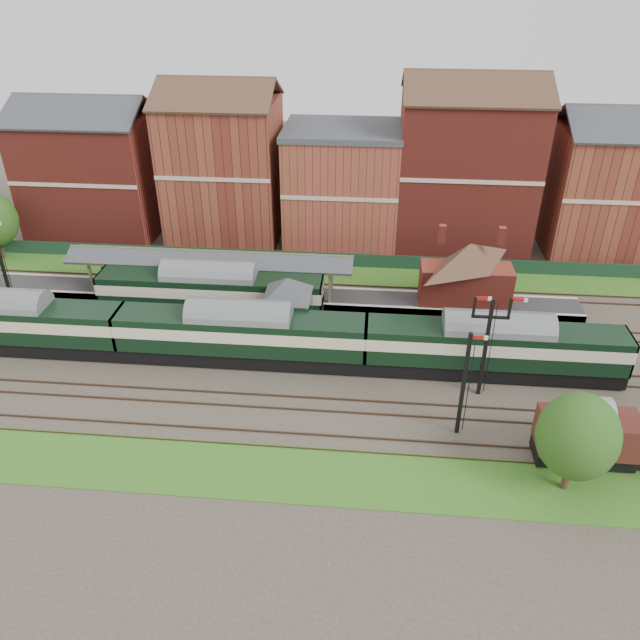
# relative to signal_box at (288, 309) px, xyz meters

# --- Properties ---
(ground) EXTENTS (160.00, 160.00, 0.00)m
(ground) POSITION_rel_signal_box_xyz_m (3.00, -3.25, -3.19)
(ground) COLOR #473D33
(ground) RESTS_ON ground
(grass_back) EXTENTS (90.00, 4.50, 0.06)m
(grass_back) POSITION_rel_signal_box_xyz_m (3.00, 12.75, -3.16)
(grass_back) COLOR #2D6619
(grass_back) RESTS_ON ground
(grass_front) EXTENTS (90.00, 5.00, 0.06)m
(grass_front) POSITION_rel_signal_box_xyz_m (3.00, -15.25, -3.16)
(grass_front) COLOR #2D6619
(grass_front) RESTS_ON ground
(fence) EXTENTS (90.00, 0.12, 1.50)m
(fence) POSITION_rel_signal_box_xyz_m (3.00, 14.75, -2.44)
(fence) COLOR #193823
(fence) RESTS_ON ground
(platform) EXTENTS (55.00, 3.40, 1.00)m
(platform) POSITION_rel_signal_box_xyz_m (-2.00, 6.50, -2.69)
(platform) COLOR #2D2D2D
(platform) RESTS_ON ground
(signal_box) EXTENTS (5.40, 5.40, 6.00)m
(signal_box) POSITION_rel_signal_box_xyz_m (0.00, 0.00, 0.00)
(signal_box) COLOR #5A694B
(signal_box) RESTS_ON ground
(brick_hut) EXTENTS (3.20, 2.64, 2.94)m
(brick_hut) POSITION_rel_signal_box_xyz_m (8.00, 0.00, -2.00)
(brick_hut) COLOR maroon
(brick_hut) RESTS_ON ground
(station_building) EXTENTS (8.10, 8.10, 5.90)m
(station_building) POSITION_rel_signal_box_xyz_m (15.00, 6.50, 0.76)
(station_building) COLOR maroon
(station_building) RESTS_ON platform
(canopy) EXTENTS (26.00, 3.89, 4.08)m
(canopy) POSITION_rel_signal_box_xyz_m (-8.00, 6.50, 1.39)
(canopy) COLOR #555A38
(canopy) RESTS_ON platform
(semaphore_bracket) EXTENTS (3.60, 0.25, 8.18)m
(semaphore_bracket) POSITION_rel_signal_box_xyz_m (15.04, -5.75, 1.44)
(semaphore_bracket) COLOR black
(semaphore_bracket) RESTS_ON ground
(semaphore_platform_end) EXTENTS (1.23, 0.25, 8.00)m
(semaphore_platform_end) POSITION_rel_signal_box_xyz_m (-26.98, 4.75, 0.96)
(semaphore_platform_end) COLOR black
(semaphore_platform_end) RESTS_ON ground
(semaphore_siding) EXTENTS (1.23, 0.25, 8.00)m
(semaphore_siding) POSITION_rel_signal_box_xyz_m (13.02, -10.25, 0.96)
(semaphore_siding) COLOR black
(semaphore_siding) RESTS_ON ground
(town_backdrop) EXTENTS (69.00, 10.00, 16.00)m
(town_backdrop) POSITION_rel_signal_box_xyz_m (2.82, 21.75, 3.81)
(town_backdrop) COLOR maroon
(town_backdrop) RESTS_ON ground
(dmu_train) EXTENTS (58.49, 3.07, 4.49)m
(dmu_train) POSITION_rel_signal_box_xyz_m (-3.28, -3.25, -0.58)
(dmu_train) COLOR black
(dmu_train) RESTS_ON ground
(platform_railcar) EXTENTS (19.64, 3.09, 4.52)m
(platform_railcar) POSITION_rel_signal_box_xyz_m (-7.26, 3.25, -0.56)
(platform_railcar) COLOR black
(platform_railcar) RESTS_ON ground
(goods_van_b) EXTENTS (6.11, 2.65, 3.71)m
(goods_van_b) POSITION_rel_signal_box_xyz_m (20.73, -12.25, -1.09)
(goods_van_b) COLOR black
(goods_van_b) RESTS_ON ground
(tree_far) EXTENTS (4.74, 4.74, 6.91)m
(tree_far) POSITION_rel_signal_box_xyz_m (19.05, -14.90, 0.98)
(tree_far) COLOR #382619
(tree_far) RESTS_ON ground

